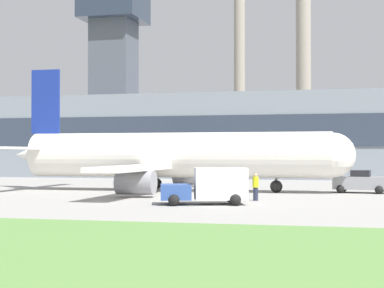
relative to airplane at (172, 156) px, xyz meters
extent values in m
plane|color=#999691|center=(-0.11, -5.66, -2.92)|extent=(400.00, 400.00, 0.00)
cube|color=gray|center=(-0.11, 31.72, 2.37)|extent=(89.16, 14.56, 10.57)
cube|color=#2D3847|center=(-0.11, 24.39, 2.90)|extent=(87.38, 0.16, 3.81)
cube|color=#4C515B|center=(-17.01, 31.72, 7.75)|extent=(5.39, 5.39, 21.32)
cube|color=#283342|center=(-17.01, 31.72, 20.56)|extent=(8.08, 8.08, 4.31)
cylinder|color=gray|center=(-5.14, 65.93, 14.02)|extent=(2.03, 2.03, 33.86)
cylinder|color=gray|center=(6.91, 60.49, 18.82)|extent=(2.57, 2.57, 43.47)
cylinder|color=white|center=(0.44, 0.00, 0.09)|extent=(25.27, 3.71, 3.71)
sphere|color=white|center=(13.07, 0.00, 0.09)|extent=(3.52, 3.52, 3.52)
cone|color=white|center=(-12.20, 0.00, 0.09)|extent=(4.08, 3.52, 3.52)
cube|color=navy|center=(-11.42, 0.00, 4.73)|extent=(2.60, 0.24, 5.58)
cube|color=white|center=(-11.51, -3.94, 0.65)|extent=(1.15, 7.88, 0.20)
cube|color=white|center=(-11.51, 3.94, 0.65)|extent=(1.15, 7.88, 0.20)
cube|color=white|center=(-0.83, -7.31, -0.84)|extent=(2.56, 13.14, 0.36)
cube|color=white|center=(-0.83, 7.31, -0.84)|extent=(2.56, 13.14, 0.36)
cylinder|color=gray|center=(-0.53, -7.77, -1.86)|extent=(2.72, 1.74, 1.74)
cylinder|color=gray|center=(-0.53, 7.77, -1.86)|extent=(2.72, 1.74, 1.74)
cylinder|color=#59595B|center=(8.65, 0.00, -1.63)|extent=(0.20, 0.20, 1.58)
sphere|color=black|center=(8.65, 0.00, -2.42)|extent=(1.00, 1.00, 1.00)
cylinder|color=#59595B|center=(-2.09, -2.45, -1.63)|extent=(0.20, 0.20, 1.58)
sphere|color=black|center=(-2.09, -2.45, -2.42)|extent=(1.00, 1.00, 1.00)
cylinder|color=#59595B|center=(-2.09, 2.45, -1.63)|extent=(0.20, 0.20, 1.58)
sphere|color=black|center=(-2.09, 2.45, -2.42)|extent=(1.00, 1.00, 1.00)
cube|color=gray|center=(15.19, 1.21, -2.12)|extent=(4.38, 2.38, 1.01)
cube|color=black|center=(15.19, 1.21, -1.37)|extent=(1.61, 1.49, 0.50)
sphere|color=black|center=(16.54, 0.15, -2.59)|extent=(0.65, 0.65, 0.65)
sphere|color=black|center=(16.75, 1.93, -2.59)|extent=(0.65, 0.65, 0.65)
sphere|color=black|center=(13.63, 0.49, -2.59)|extent=(0.65, 0.65, 0.65)
sphere|color=black|center=(13.84, 2.28, -2.59)|extent=(0.65, 0.65, 0.65)
cube|color=#2D4C93|center=(3.90, -13.25, -2.14)|extent=(2.42, 2.77, 0.93)
cube|color=silver|center=(6.55, -12.48, -1.63)|extent=(3.69, 3.14, 1.94)
sphere|color=black|center=(3.46, -12.22, -2.57)|extent=(0.70, 0.70, 0.70)
sphere|color=black|center=(4.09, -14.36, -2.57)|extent=(0.70, 0.70, 0.70)
sphere|color=black|center=(7.00, -11.19, -2.57)|extent=(0.70, 0.70, 0.70)
sphere|color=black|center=(7.62, -13.33, -2.57)|extent=(0.70, 0.70, 0.70)
cylinder|color=#23283D|center=(8.24, -8.95, -2.47)|extent=(0.45, 0.45, 0.88)
cylinder|color=yellow|center=(8.24, -8.95, -1.68)|extent=(0.56, 0.56, 0.70)
sphere|color=tan|center=(8.24, -8.95, -1.21)|extent=(0.24, 0.24, 0.24)
camera|label=1|loc=(14.12, -51.27, 0.24)|focal=60.00mm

